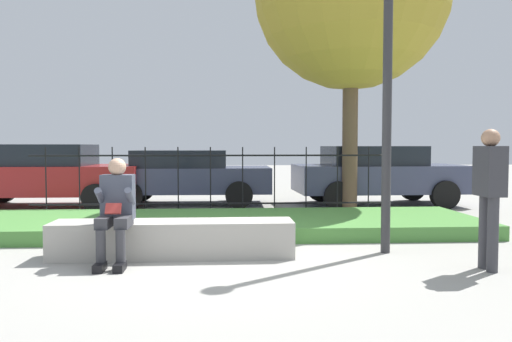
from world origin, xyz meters
TOP-DOWN VIEW (x-y plane):
  - ground_plane at (0.00, 0.00)m, footprint 60.00×60.00m
  - stone_bench at (-0.37, 0.00)m, footprint 3.02×0.58m
  - person_seated_reader at (-1.01, -0.33)m, footprint 0.42×0.73m
  - grass_berm at (0.00, 1.90)m, footprint 8.88×2.41m
  - iron_fence at (-0.00, 3.42)m, footprint 6.88×0.03m
  - car_parked_center at (-0.65, 5.66)m, footprint 3.94×1.90m
  - car_parked_right at (3.88, 5.29)m, footprint 3.96×2.07m
  - car_parked_left at (-3.89, 5.47)m, footprint 4.37×2.02m
  - person_passerby at (3.23, -0.92)m, footprint 0.22×0.36m
  - street_lamp at (2.38, 0.07)m, footprint 0.28×0.28m

SIDE VIEW (x-z plane):
  - ground_plane at x=0.00m, z-range 0.00..0.00m
  - grass_berm at x=0.00m, z-range 0.00..0.22m
  - stone_bench at x=-0.37m, z-range -0.03..0.43m
  - person_seated_reader at x=-1.01m, z-range 0.06..1.31m
  - car_parked_center at x=-0.65m, z-range 0.05..1.35m
  - iron_fence at x=0.00m, z-range 0.04..1.42m
  - car_parked_right at x=3.88m, z-range 0.05..1.45m
  - car_parked_left at x=-3.89m, z-range 0.04..1.47m
  - person_passerby at x=3.23m, z-range 0.14..1.73m
  - street_lamp at x=2.38m, z-range 0.45..4.32m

